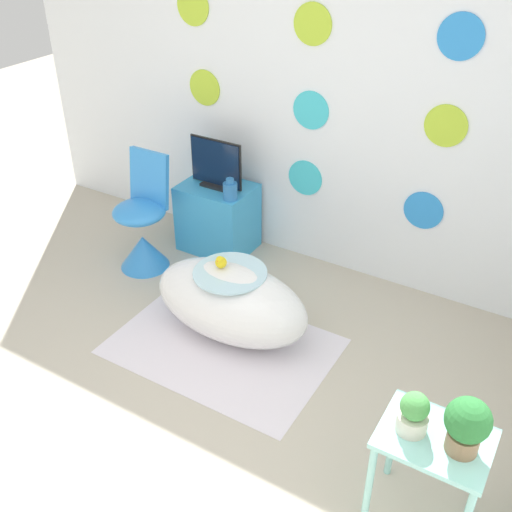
# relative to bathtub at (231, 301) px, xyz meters

# --- Properties ---
(ground_plane) EXTENTS (12.00, 12.00, 0.00)m
(ground_plane) POSITION_rel_bathtub_xyz_m (-0.03, -1.19, -0.23)
(ground_plane) COLOR #BCB29E
(wall_back_dotted) EXTENTS (4.59, 0.05, 2.60)m
(wall_back_dotted) POSITION_rel_bathtub_xyz_m (-0.03, 1.03, 1.07)
(wall_back_dotted) COLOR white
(wall_back_dotted) RESTS_ON ground_plane
(rug) EXTENTS (1.27, 0.89, 0.01)m
(rug) POSITION_rel_bathtub_xyz_m (0.03, -0.15, -0.23)
(rug) COLOR silver
(rug) RESTS_ON ground_plane
(bathtub) EXTENTS (1.00, 0.53, 0.46)m
(bathtub) POSITION_rel_bathtub_xyz_m (0.00, 0.00, 0.00)
(bathtub) COLOR white
(bathtub) RESTS_ON ground_plane
(rubber_duck) EXTENTS (0.07, 0.07, 0.08)m
(rubber_duck) POSITION_rel_bathtub_xyz_m (-0.06, -0.01, 0.27)
(rubber_duck) COLOR yellow
(rubber_duck) RESTS_ON bathtub
(chair) EXTENTS (0.36, 0.36, 0.83)m
(chair) POSITION_rel_bathtub_xyz_m (-0.93, 0.31, 0.04)
(chair) COLOR #338CE0
(chair) RESTS_ON ground_plane
(tv_cabinet) EXTENTS (0.51, 0.39, 0.50)m
(tv_cabinet) POSITION_rel_bathtub_xyz_m (-0.62, 0.78, 0.02)
(tv_cabinet) COLOR #389ED6
(tv_cabinet) RESTS_ON ground_plane
(tv) EXTENTS (0.41, 0.12, 0.35)m
(tv) POSITION_rel_bathtub_xyz_m (-0.62, 0.79, 0.43)
(tv) COLOR black
(tv) RESTS_ON tv_cabinet
(vase) EXTENTS (0.10, 0.10, 0.15)m
(vase) POSITION_rel_bathtub_xyz_m (-0.43, 0.67, 0.34)
(vase) COLOR #2D72B7
(vase) RESTS_ON tv_cabinet
(side_table) EXTENTS (0.44, 0.34, 0.51)m
(side_table) POSITION_rel_bathtub_xyz_m (1.38, -0.63, 0.17)
(side_table) COLOR #99E0D8
(side_table) RESTS_ON ground_plane
(potted_plant_left) EXTENTS (0.13, 0.13, 0.19)m
(potted_plant_left) POSITION_rel_bathtub_xyz_m (1.28, -0.65, 0.37)
(potted_plant_left) COLOR beige
(potted_plant_left) RESTS_ON side_table
(potted_plant_right) EXTENTS (0.18, 0.18, 0.25)m
(potted_plant_right) POSITION_rel_bathtub_xyz_m (1.48, -0.65, 0.41)
(potted_plant_right) COLOR #8C6B4C
(potted_plant_right) RESTS_ON side_table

